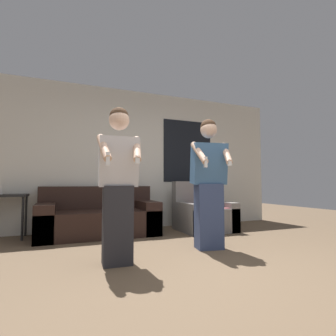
# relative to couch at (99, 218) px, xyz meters

# --- Properties ---
(ground_plane) EXTENTS (14.00, 14.00, 0.00)m
(ground_plane) POSITION_rel_couch_xyz_m (0.69, -2.30, -0.28)
(ground_plane) COLOR brown
(wall_back) EXTENTS (6.30, 0.07, 2.70)m
(wall_back) POSITION_rel_couch_xyz_m (0.70, 0.48, 1.07)
(wall_back) COLOR beige
(wall_back) RESTS_ON ground_plane
(couch) EXTENTS (1.91, 0.90, 0.81)m
(couch) POSITION_rel_couch_xyz_m (0.00, 0.00, 0.00)
(couch) COLOR black
(couch) RESTS_ON ground_plane
(armchair) EXTENTS (0.93, 0.89, 0.90)m
(armchair) POSITION_rel_couch_xyz_m (1.86, -0.23, 0.01)
(armchair) COLOR slate
(armchair) RESTS_ON ground_plane
(side_table) EXTENTS (0.53, 0.46, 0.84)m
(side_table) POSITION_rel_couch_xyz_m (-1.36, 0.19, 0.30)
(side_table) COLOR black
(side_table) RESTS_ON ground_plane
(person_left) EXTENTS (0.48, 0.50, 1.69)m
(person_left) POSITION_rel_couch_xyz_m (-0.02, -1.72, 0.58)
(person_left) COLOR #28282D
(person_left) RESTS_ON ground_plane
(person_right) EXTENTS (0.51, 0.53, 1.73)m
(person_right) POSITION_rel_couch_xyz_m (1.24, -1.49, 0.59)
(person_right) COLOR #384770
(person_right) RESTS_ON ground_plane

